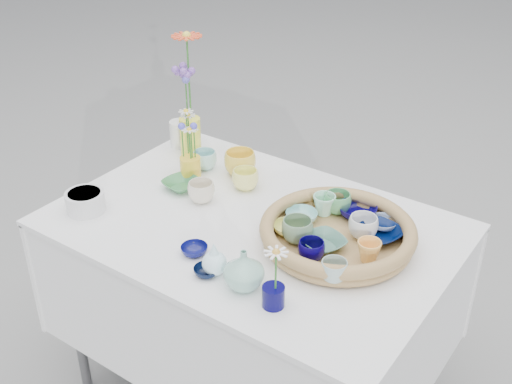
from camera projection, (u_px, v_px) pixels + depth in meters
The scene contains 32 objects.
wicker_tray at pixel (338, 234), 1.93m from camera, with size 0.47×0.47×0.08m, color brown, non-canonical shape.
tray_ceramic_0 at pixel (358, 211), 2.05m from camera, with size 0.12×0.12×0.04m, color #090357.
tray_ceramic_1 at pixel (379, 234), 1.94m from camera, with size 0.13×0.13×0.03m, color #010E36.
tray_ceramic_2 at pixel (369, 251), 1.83m from camera, with size 0.07×0.07×0.07m, color #FFB959.
tray_ceramic_3 at pixel (323, 243), 1.90m from camera, with size 0.13×0.13×0.03m, color #457260.
tray_ceramic_4 at pixel (297, 231), 1.92m from camera, with size 0.09×0.09×0.07m, color slate.
tray_ceramic_5 at pixel (301, 216), 2.03m from camera, with size 0.10×0.10×0.03m, color #86CBC8.
tray_ceramic_6 at pixel (324, 205), 2.05m from camera, with size 0.07×0.07×0.07m, color #AAF1CB.
tray_ceramic_7 at pixel (363, 227), 1.94m from camera, with size 0.09×0.09×0.07m, color white.
tray_ceramic_8 at pixel (384, 224), 1.99m from camera, with size 0.09×0.09×0.03m, color #8FA5CC.
tray_ceramic_9 at pixel (311, 251), 1.84m from camera, with size 0.08×0.08×0.06m, color #060043.
tray_ceramic_10 at pixel (288, 229), 1.97m from camera, with size 0.09×0.09×0.03m, color #E8E062.
tray_ceramic_11 at pixel (334, 271), 1.76m from camera, with size 0.08×0.08×0.06m, color #9EBBB3.
tray_ceramic_12 at pixel (338, 203), 2.06m from camera, with size 0.09×0.09×0.07m, color #55A767.
loose_ceramic_0 at pixel (240, 163), 2.31m from camera, with size 0.11×0.11×0.09m, color yellow.
loose_ceramic_1 at pixel (245, 179), 2.23m from camera, with size 0.09×0.09×0.07m, color #F9F77B.
loose_ceramic_2 at pixel (182, 184), 2.24m from camera, with size 0.12×0.12×0.03m, color #3B8248.
loose_ceramic_3 at pixel (201, 192), 2.16m from camera, with size 0.09×0.09×0.07m, color beige.
loose_ceramic_4 at pixel (194, 250), 1.90m from camera, with size 0.08×0.08×0.03m, color #0B0E53.
loose_ceramic_5 at pixel (205, 160), 2.36m from camera, with size 0.09×0.09×0.07m, color #9FDBD8.
loose_ceramic_6 at pixel (207, 271), 1.82m from camera, with size 0.07×0.07×0.02m, color black.
fluted_bowl at pixel (85, 202), 2.11m from camera, with size 0.13×0.13×0.07m, color silver, non-canonical shape.
bud_vase_paleblue at pixel (214, 258), 1.80m from camera, with size 0.07×0.07×0.11m, color #CCF6FF, non-canonical shape.
bud_vase_seafoam at pixel (244, 269), 1.75m from camera, with size 0.11×0.11×0.12m, color #8CC4AF.
bud_vase_cobalt at pixel (273, 296), 1.69m from camera, with size 0.06×0.06×0.06m, color #06043F.
single_daisy at pixel (276, 271), 1.64m from camera, with size 0.07×0.07×0.13m, color white, non-canonical shape.
tall_vase_yellow at pixel (190, 137), 2.44m from camera, with size 0.08×0.08×0.15m, color #FFF940.
gerbera at pixel (189, 78), 2.33m from camera, with size 0.13×0.13×0.33m, color #F44F27, non-canonical shape.
hydrangea at pixel (186, 95), 2.37m from camera, with size 0.07×0.07×0.25m, color #5956BD, non-canonical shape.
white_pitcher at pixel (180, 134), 2.52m from camera, with size 0.11×0.08×0.10m, color silver, non-canonical shape.
daisy_cup at pixel (190, 167), 2.30m from camera, with size 0.07×0.07×0.08m, color yellow.
daisy_posy at pixel (190, 135), 2.25m from camera, with size 0.08×0.08×0.16m, color silver, non-canonical shape.
Camera 1 is at (1.00, -1.41, 1.88)m, focal length 45.00 mm.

